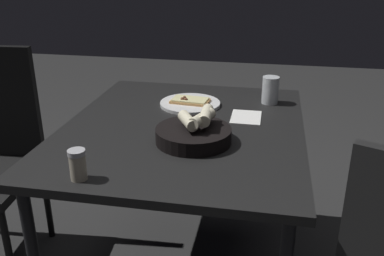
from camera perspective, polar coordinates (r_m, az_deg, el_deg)
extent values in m
cube|color=black|center=(1.66, -1.17, -0.12)|extent=(1.10, 0.92, 0.03)
cylinder|color=black|center=(2.23, 11.74, -4.56)|extent=(0.04, 0.04, 0.68)
cylinder|color=black|center=(2.34, -8.26, -2.94)|extent=(0.04, 0.04, 0.68)
cylinder|color=white|center=(1.88, -0.25, 3.28)|extent=(0.26, 0.26, 0.01)
cube|color=tan|center=(1.87, -0.25, 3.63)|extent=(0.11, 0.17, 0.01)
cube|color=beige|center=(1.87, -0.25, 3.86)|extent=(0.10, 0.16, 0.01)
sphere|color=brown|center=(1.86, -0.83, 3.84)|extent=(0.02, 0.02, 0.02)
sphere|color=brown|center=(1.86, -1.32, 3.89)|extent=(0.02, 0.02, 0.02)
sphere|color=brown|center=(1.88, -1.02, 4.07)|extent=(0.02, 0.02, 0.02)
cylinder|color=black|center=(1.50, 0.20, -0.95)|extent=(0.27, 0.27, 0.05)
cylinder|color=beige|center=(1.49, 1.89, 1.71)|extent=(0.13, 0.05, 0.04)
cylinder|color=beige|center=(1.47, -0.55, 0.99)|extent=(0.12, 0.09, 0.04)
cylinder|color=beige|center=(1.47, 1.38, 1.30)|extent=(0.13, 0.08, 0.04)
cylinder|color=#A82114|center=(1.56, 1.27, -0.30)|extent=(0.06, 0.06, 0.03)
cylinder|color=silver|center=(1.92, 10.45, 5.02)|extent=(0.07, 0.07, 0.12)
cylinder|color=orange|center=(1.93, 10.41, 4.38)|extent=(0.06, 0.06, 0.07)
cylinder|color=#BFB299|center=(1.30, -15.03, -5.07)|extent=(0.05, 0.05, 0.08)
cylinder|color=maroon|center=(1.31, -14.95, -5.77)|extent=(0.04, 0.04, 0.04)
cylinder|color=#B7B7BC|center=(1.28, -15.24, -3.19)|extent=(0.05, 0.05, 0.01)
cube|color=white|center=(1.75, 7.25, 1.44)|extent=(0.16, 0.12, 0.00)
cylinder|color=black|center=(1.96, -23.38, -14.87)|extent=(0.03, 0.03, 0.41)
cylinder|color=black|center=(2.24, -18.86, -9.24)|extent=(0.03, 0.03, 0.41)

